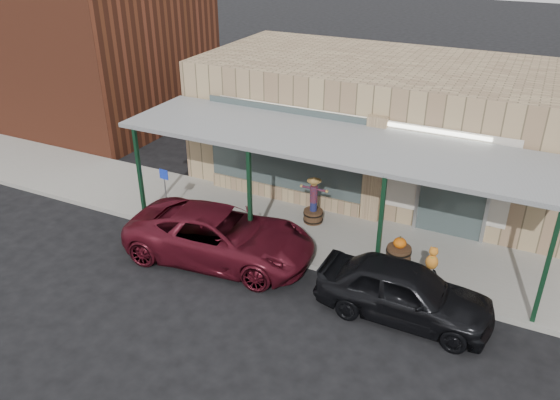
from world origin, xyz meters
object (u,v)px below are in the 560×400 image
at_px(parked_sedan, 404,291).
at_px(handicap_sign, 165,186).
at_px(barrel_pumpkin, 399,252).
at_px(barrel_scarecrow, 313,207).
at_px(car_maroon, 221,236).

bearing_deg(parked_sedan, handicap_sign, 80.36).
relative_size(barrel_pumpkin, parked_sedan, 0.21).
height_order(barrel_pumpkin, handicap_sign, handicap_sign).
relative_size(barrel_scarecrow, handicap_sign, 0.99).
bearing_deg(parked_sedan, barrel_pumpkin, 18.50).
bearing_deg(barrel_pumpkin, car_maroon, -158.58).
bearing_deg(car_maroon, handicap_sign, 59.89).
height_order(handicap_sign, parked_sedan, handicap_sign).
distance_m(handicap_sign, car_maroon, 2.94).
relative_size(barrel_scarecrow, car_maroon, 0.29).
xyz_separation_m(handicap_sign, car_maroon, (2.67, -1.18, -0.40)).
bearing_deg(parked_sedan, barrel_scarecrow, 50.73).
xyz_separation_m(handicap_sign, parked_sedan, (7.73, -1.40, -0.42)).
bearing_deg(parked_sedan, car_maroon, 88.14).
height_order(barrel_scarecrow, handicap_sign, handicap_sign).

